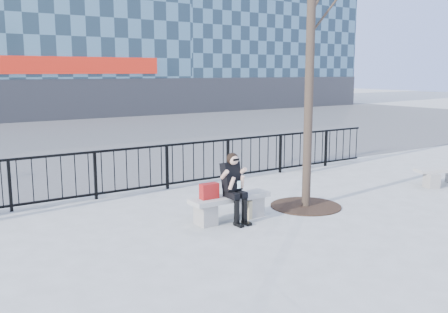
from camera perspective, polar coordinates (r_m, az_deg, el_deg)
ground at (r=9.76m, az=0.67°, el=-7.26°), size 120.00×120.00×0.00m
street_surface at (r=23.48m, az=-20.56°, el=2.13°), size 60.00×23.00×0.01m
railing at (r=12.15m, az=-7.36°, el=-1.26°), size 14.00×0.06×1.10m
tree_grate at (r=10.84m, az=9.32°, el=-5.60°), size 1.50×1.50×0.02m
bench_main at (r=9.68m, az=0.67°, el=-5.56°), size 1.65×0.46×0.49m
bench_second at (r=13.79m, az=23.78°, el=-1.93°), size 1.46×0.41×0.43m
seated_woman at (r=9.46m, az=1.23°, el=-3.61°), size 0.50×0.64×1.34m
handbag at (r=9.37m, az=-1.70°, el=-3.97°), size 0.35×0.17×0.29m
shopping_bag at (r=9.90m, az=3.27°, el=-5.94°), size 0.41×0.24×0.36m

